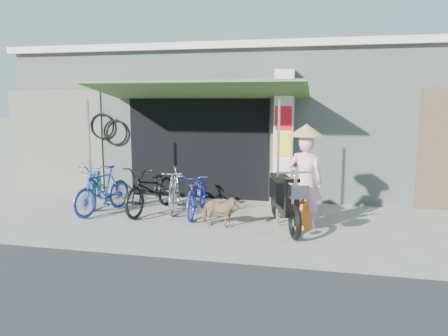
% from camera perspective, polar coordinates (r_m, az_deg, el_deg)
% --- Properties ---
extents(ground, '(80.00, 80.00, 0.00)m').
position_cam_1_polar(ground, '(7.93, -0.18, -8.30)').
color(ground, gray).
rests_on(ground, ground).
extents(bicycle_shop, '(12.30, 5.30, 3.66)m').
position_cam_1_polar(bicycle_shop, '(12.60, 5.00, 6.52)').
color(bicycle_shop, gray).
rests_on(bicycle_shop, ground).
extents(shop_pillar, '(0.42, 0.44, 3.00)m').
position_cam_1_polar(shop_pillar, '(9.90, 7.81, 3.90)').
color(shop_pillar, beige).
rests_on(shop_pillar, ground).
extents(awning, '(4.60, 1.88, 2.72)m').
position_cam_1_polar(awning, '(9.38, -3.41, 9.91)').
color(awning, '#375E2A').
rests_on(awning, ground).
extents(neighbour_left, '(2.60, 0.06, 2.60)m').
position_cam_1_polar(neighbour_left, '(12.06, -21.10, 3.32)').
color(neighbour_left, '#6B665B').
rests_on(neighbour_left, ground).
extents(bike_teal, '(1.31, 1.92, 0.96)m').
position_cam_1_polar(bike_teal, '(10.28, -16.29, -1.93)').
color(bike_teal, '#185B6E').
rests_on(bike_teal, ground).
extents(bike_blue, '(0.86, 1.68, 0.97)m').
position_cam_1_polar(bike_blue, '(9.42, -15.57, -2.82)').
color(bike_blue, navy).
rests_on(bike_blue, ground).
extents(bike_black, '(0.93, 1.99, 1.01)m').
position_cam_1_polar(bike_black, '(9.29, -9.44, -2.67)').
color(bike_black, black).
rests_on(bike_black, ground).
extents(bike_silver, '(0.73, 1.59, 0.92)m').
position_cam_1_polar(bike_silver, '(9.35, -6.50, -2.79)').
color(bike_silver, '#ADABB0').
rests_on(bike_silver, ground).
extents(bike_navy, '(0.72, 1.74, 0.89)m').
position_cam_1_polar(bike_navy, '(8.99, -3.50, -3.31)').
color(bike_navy, navy).
rests_on(bike_navy, ground).
extents(street_dog, '(0.75, 0.41, 0.61)m').
position_cam_1_polar(street_dog, '(8.13, -0.76, -5.64)').
color(street_dog, '#9E6C53').
rests_on(street_dog, ground).
extents(moped, '(0.88, 2.01, 1.17)m').
position_cam_1_polar(moped, '(8.17, 7.86, -4.01)').
color(moped, black).
rests_on(moped, ground).
extents(nun, '(0.69, 0.64, 1.92)m').
position_cam_1_polar(nun, '(8.12, 10.55, -1.23)').
color(nun, pink).
rests_on(nun, ground).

